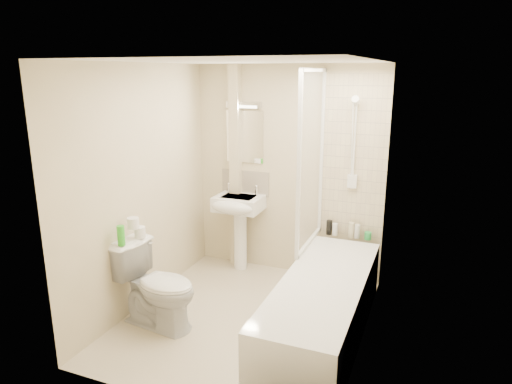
% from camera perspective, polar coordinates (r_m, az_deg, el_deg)
% --- Properties ---
extents(floor, '(2.50, 2.50, 0.00)m').
position_cam_1_polar(floor, '(4.57, -1.39, -15.64)').
color(floor, beige).
rests_on(floor, ground).
extents(wall_back, '(2.20, 0.02, 2.40)m').
position_cam_1_polar(wall_back, '(5.23, 3.93, 2.48)').
color(wall_back, beige).
rests_on(wall_back, ground).
extents(wall_left, '(0.02, 2.50, 2.40)m').
position_cam_1_polar(wall_left, '(4.62, -14.12, 0.41)').
color(wall_left, beige).
rests_on(wall_left, ground).
extents(wall_right, '(0.02, 2.50, 2.40)m').
position_cam_1_polar(wall_right, '(3.81, 13.90, -2.67)').
color(wall_right, beige).
rests_on(wall_right, ground).
extents(ceiling, '(2.20, 2.50, 0.02)m').
position_cam_1_polar(ceiling, '(3.94, -1.62, 16.05)').
color(ceiling, white).
rests_on(ceiling, wall_back).
extents(tile_back, '(0.70, 0.01, 1.75)m').
position_cam_1_polar(tile_back, '(5.00, 12.16, 4.24)').
color(tile_back, beige).
rests_on(tile_back, wall_back).
extents(tile_right, '(0.01, 2.10, 1.75)m').
position_cam_1_polar(tile_right, '(3.76, 13.94, 0.65)').
color(tile_right, beige).
rests_on(tile_right, wall_right).
extents(pipe_boxing, '(0.12, 0.12, 2.40)m').
position_cam_1_polar(pipe_boxing, '(5.39, -2.55, 2.89)').
color(pipe_boxing, beige).
rests_on(pipe_boxing, ground).
extents(splashback, '(0.60, 0.02, 0.30)m').
position_cam_1_polar(splashback, '(5.43, -1.35, 1.16)').
color(splashback, beige).
rests_on(splashback, wall_back).
extents(mirror, '(0.46, 0.01, 0.60)m').
position_cam_1_polar(mirror, '(5.33, -1.40, 6.90)').
color(mirror, white).
rests_on(mirror, wall_back).
extents(strip_light, '(0.42, 0.07, 0.07)m').
position_cam_1_polar(strip_light, '(5.27, -1.52, 10.86)').
color(strip_light, silver).
rests_on(strip_light, wall_back).
extents(bathtub, '(0.70, 2.10, 0.55)m').
position_cam_1_polar(bathtub, '(4.23, 8.29, -14.00)').
color(bathtub, white).
rests_on(bathtub, ground).
extents(shower_screen, '(0.04, 0.92, 1.80)m').
position_cam_1_polar(shower_screen, '(4.64, 6.96, 3.98)').
color(shower_screen, white).
rests_on(shower_screen, bathtub).
extents(shower_fixture, '(0.10, 0.16, 0.99)m').
position_cam_1_polar(shower_fixture, '(4.93, 12.12, 5.53)').
color(shower_fixture, white).
rests_on(shower_fixture, wall_back).
extents(pedestal_sink, '(0.54, 0.49, 1.04)m').
position_cam_1_polar(pedestal_sink, '(5.32, -2.30, -2.52)').
color(pedestal_sink, white).
rests_on(pedestal_sink, ground).
extents(bottle_black_a, '(0.06, 0.06, 0.16)m').
position_cam_1_polar(bottle_black_a, '(5.17, 9.13, -4.39)').
color(bottle_black_a, black).
rests_on(bottle_black_a, bathtub).
extents(bottle_white_a, '(0.06, 0.06, 0.14)m').
position_cam_1_polar(bottle_white_a, '(5.16, 9.84, -4.62)').
color(bottle_white_a, white).
rests_on(bottle_white_a, bathtub).
extents(bottle_cream, '(0.06, 0.06, 0.17)m').
position_cam_1_polar(bottle_cream, '(5.12, 11.81, -4.66)').
color(bottle_cream, beige).
rests_on(bottle_cream, bathtub).
extents(bottle_white_b, '(0.06, 0.06, 0.15)m').
position_cam_1_polar(bottle_white_b, '(5.11, 12.54, -4.83)').
color(bottle_white_b, silver).
rests_on(bottle_white_b, bathtub).
extents(bottle_green, '(0.07, 0.07, 0.08)m').
position_cam_1_polar(bottle_green, '(5.11, 13.81, -5.33)').
color(bottle_green, green).
rests_on(bottle_green, bathtub).
extents(toilet, '(0.65, 0.90, 0.80)m').
position_cam_1_polar(toilet, '(4.40, -12.25, -11.33)').
color(toilet, white).
rests_on(toilet, ground).
extents(toilet_roll_lower, '(0.10, 0.10, 0.10)m').
position_cam_1_polar(toilet_roll_lower, '(4.43, -14.31, -4.89)').
color(toilet_roll_lower, white).
rests_on(toilet_roll_lower, toilet).
extents(toilet_roll_upper, '(0.11, 0.11, 0.10)m').
position_cam_1_polar(toilet_roll_upper, '(4.37, -15.11, -3.77)').
color(toilet_roll_upper, white).
rests_on(toilet_roll_upper, toilet_roll_lower).
extents(green_bottle, '(0.07, 0.07, 0.18)m').
position_cam_1_polar(green_bottle, '(4.27, -16.52, -5.24)').
color(green_bottle, green).
rests_on(green_bottle, toilet).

